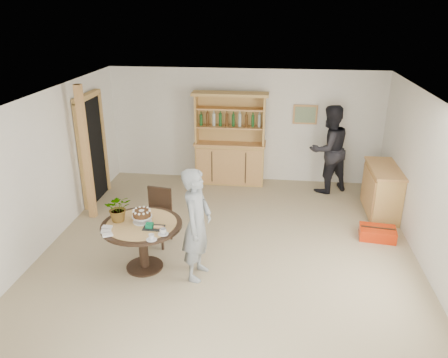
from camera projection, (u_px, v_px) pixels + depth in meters
ground at (227, 259)px, 6.93m from camera, size 7.00×7.00×0.00m
room_shell at (227, 155)px, 6.28m from camera, size 6.04×7.04×2.52m
doorway at (92, 148)px, 8.68m from camera, size 0.13×1.10×2.18m
pine_post at (86, 154)px, 7.86m from camera, size 0.12×0.12×2.50m
hutch at (230, 153)px, 9.69m from camera, size 1.62×0.54×2.04m
sideboard at (382, 190)px, 8.29m from camera, size 0.54×1.26×0.94m
dining_table at (142, 233)px, 6.49m from camera, size 1.20×1.20×0.76m
dining_chair at (158, 212)px, 7.28m from camera, size 0.48×0.48×0.95m
birthday_cake at (142, 214)px, 6.43m from camera, size 0.30×0.30×0.20m
flower_vase at (118, 208)px, 6.44m from camera, size 0.47×0.44×0.42m
gift_tray at (153, 227)px, 6.29m from camera, size 0.30×0.20×0.08m
coffee_cup_a at (163, 232)px, 6.12m from camera, size 0.15×0.15×0.09m
coffee_cup_b at (151, 238)px, 5.98m from camera, size 0.15×0.15×0.08m
napkins at (107, 231)px, 6.19m from camera, size 0.24×0.33×0.03m
teen_boy at (197, 224)px, 6.21m from camera, size 0.50×0.67×1.70m
adult_person at (329, 149)px, 9.14m from camera, size 1.15×1.08×1.87m
red_suitcase at (377, 233)px, 7.51m from camera, size 0.64×0.47×0.21m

